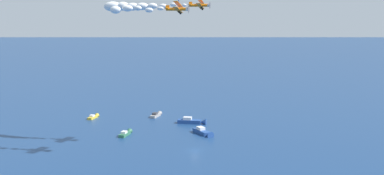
% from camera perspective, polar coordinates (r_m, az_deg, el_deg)
% --- Properties ---
extents(ground_plane, '(2000.00, 2000.00, 0.00)m').
position_cam_1_polar(ground_plane, '(139.07, 0.40, -8.09)').
color(ground_plane, navy).
extents(motorboat_near_centre, '(8.26, 6.05, 2.41)m').
position_cam_1_polar(motorboat_near_centre, '(187.19, -4.58, -3.50)').
color(motorboat_near_centre, '#9E9993').
rests_on(motorboat_near_centre, ground_plane).
extents(motorboat_far_stbd, '(7.70, 6.09, 2.29)m').
position_cam_1_polar(motorboat_far_stbd, '(158.70, -8.47, -5.82)').
color(motorboat_far_stbd, '#33704C').
rests_on(motorboat_far_stbd, ground_plane).
extents(motorboat_offshore, '(7.11, 5.71, 2.13)m').
position_cam_1_polar(motorboat_offshore, '(187.69, -12.49, -3.68)').
color(motorboat_offshore, gold).
rests_on(motorboat_offshore, ground_plane).
extents(motorboat_trailing, '(4.82, 10.67, 3.00)m').
position_cam_1_polar(motorboat_trailing, '(157.64, 1.51, -5.76)').
color(motorboat_trailing, '#23478C').
rests_on(motorboat_trailing, ground_plane).
extents(motorboat_ahead, '(9.20, 10.51, 3.24)m').
position_cam_1_polar(motorboat_ahead, '(173.85, 0.14, -4.35)').
color(motorboat_ahead, '#23478C').
rests_on(motorboat_ahead, ground_plane).
extents(biplane_lead, '(6.74, 6.89, 3.68)m').
position_cam_1_polar(biplane_lead, '(139.55, 1.07, 10.54)').
color(biplane_lead, orange).
extents(smoke_trail_lead, '(18.71, 23.19, 3.82)m').
position_cam_1_polar(smoke_trail_lead, '(145.49, -8.19, 10.26)').
color(smoke_trail_lead, white).
extents(biplane_wingman, '(6.74, 6.89, 3.68)m').
position_cam_1_polar(biplane_wingman, '(127.57, -1.79, 10.07)').
color(biplane_wingman, orange).
extents(wingwalker_wingman, '(1.25, 0.95, 1.53)m').
position_cam_1_polar(wingwalker_wingman, '(128.08, -1.74, 11.01)').
color(wingwalker_wingman, '#1E4CB2').
extents(smoke_trail_wingman, '(11.59, 13.95, 2.93)m').
position_cam_1_polar(smoke_trail_wingman, '(131.61, -8.18, 9.92)').
color(smoke_trail_wingman, white).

